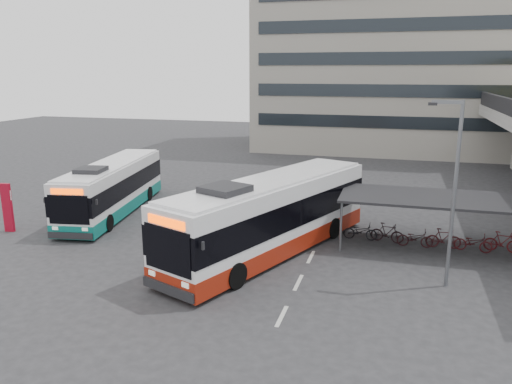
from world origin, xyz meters
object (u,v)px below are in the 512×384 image
(bus_main, at_px, (271,216))
(pedestrian, at_px, (285,218))
(bus_teal, at_px, (113,188))
(lamp_post, at_px, (453,184))

(bus_main, xyz_separation_m, pedestrian, (-0.05, 3.35, -1.04))
(bus_teal, relative_size, lamp_post, 1.55)
(bus_teal, xyz_separation_m, pedestrian, (10.87, -0.72, -0.79))
(bus_teal, bearing_deg, pedestrian, -13.07)
(bus_main, height_order, lamp_post, lamp_post)
(bus_main, bearing_deg, lamp_post, 8.69)
(bus_main, distance_m, lamp_post, 8.21)
(bus_main, relative_size, lamp_post, 1.77)
(bus_main, bearing_deg, bus_teal, -178.48)
(bus_main, xyz_separation_m, bus_teal, (-10.92, 4.07, -0.25))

